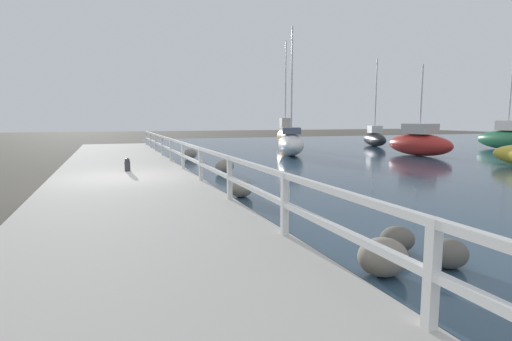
# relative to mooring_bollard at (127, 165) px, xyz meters

# --- Properties ---
(ground_plane) EXTENTS (120.00, 120.00, 0.00)m
(ground_plane) POSITION_rel_mooring_bollard_xyz_m (-0.14, -1.37, -0.50)
(ground_plane) COLOR #4C473D
(dock_walkway) EXTENTS (4.31, 36.00, 0.27)m
(dock_walkway) POSITION_rel_mooring_bollard_xyz_m (-0.14, -1.37, -0.36)
(dock_walkway) COLOR beige
(dock_walkway) RESTS_ON ground
(railing) EXTENTS (0.10, 32.50, 0.95)m
(railing) POSITION_rel_mooring_bollard_xyz_m (1.91, -1.37, 0.42)
(railing) COLOR white
(railing) RESTS_ON dock_walkway
(boulder_downstream) EXTENTS (0.66, 0.60, 0.50)m
(boulder_downstream) POSITION_rel_mooring_bollard_xyz_m (2.71, -10.04, -0.25)
(boulder_downstream) COLOR gray
(boulder_downstream) RESTS_ON ground
(boulder_water_edge) EXTENTS (0.71, 0.64, 0.53)m
(boulder_water_edge) POSITION_rel_mooring_bollard_xyz_m (3.34, 6.25, -0.23)
(boulder_water_edge) COLOR gray
(boulder_water_edge) RESTS_ON ground
(boulder_upstream) EXTENTS (0.54, 0.49, 0.40)m
(boulder_upstream) POSITION_rel_mooring_bollard_xyz_m (3.73, -10.13, -0.29)
(boulder_upstream) COLOR #666056
(boulder_upstream) RESTS_ON ground
(boulder_mid_strip) EXTENTS (0.61, 0.55, 0.46)m
(boulder_mid_strip) POSITION_rel_mooring_bollard_xyz_m (2.64, -4.38, -0.27)
(boulder_mid_strip) COLOR gray
(boulder_mid_strip) RESTS_ON ground
(boulder_far_strip) EXTENTS (0.53, 0.48, 0.40)m
(boulder_far_strip) POSITION_rel_mooring_bollard_xyz_m (3.52, -9.35, -0.30)
(boulder_far_strip) COLOR #666056
(boulder_far_strip) RESTS_ON ground
(boulder_near_dock) EXTENTS (0.71, 0.64, 0.53)m
(boulder_near_dock) POSITION_rel_mooring_bollard_xyz_m (3.49, 0.27, -0.23)
(boulder_near_dock) COLOR gray
(boulder_near_dock) RESTS_ON ground
(mooring_bollard) EXTENTS (0.19, 0.19, 0.46)m
(mooring_bollard) POSITION_rel_mooring_bollard_xyz_m (0.00, 0.00, 0.00)
(mooring_bollard) COLOR #333338
(mooring_bollard) RESTS_ON dock_walkway
(sailboat_white) EXTENTS (3.16, 4.90, 7.06)m
(sailboat_white) POSITION_rel_mooring_bollard_xyz_m (9.12, 6.37, 0.20)
(sailboat_white) COLOR white
(sailboat_white) RESTS_ON water_surface
(sailboat_red) EXTENTS (1.99, 4.43, 5.00)m
(sailboat_red) POSITION_rel_mooring_bollard_xyz_m (15.76, 3.68, 0.23)
(sailboat_red) COLOR red
(sailboat_red) RESTS_ON water_surface
(sailboat_orange) EXTENTS (1.93, 4.32, 7.51)m
(sailboat_orange) POSITION_rel_mooring_bollard_xyz_m (11.42, 12.28, 0.34)
(sailboat_orange) COLOR orange
(sailboat_orange) RESTS_ON water_surface
(sailboat_black) EXTENTS (2.84, 4.96, 6.53)m
(sailboat_black) POSITION_rel_mooring_bollard_xyz_m (18.58, 11.50, 0.11)
(sailboat_black) COLOR black
(sailboat_black) RESTS_ON water_surface
(sailboat_green) EXTENTS (1.48, 4.99, 6.50)m
(sailboat_green) POSITION_rel_mooring_bollard_xyz_m (24.78, 5.37, 0.26)
(sailboat_green) COLOR #236B42
(sailboat_green) RESTS_ON water_surface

